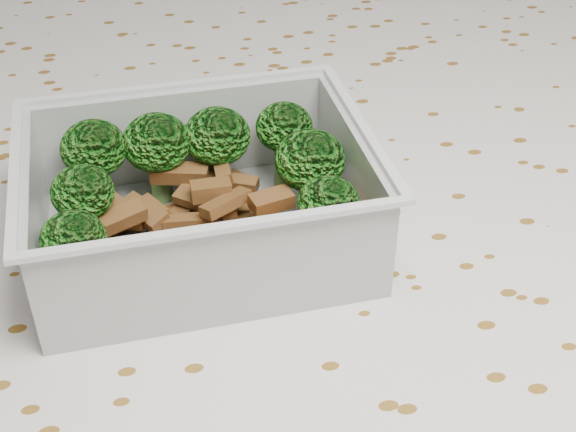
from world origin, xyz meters
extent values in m
cube|color=brown|center=(0.00, 0.00, 0.73)|extent=(1.40, 0.90, 0.04)
cube|color=silver|center=(0.00, 0.00, 0.75)|extent=(1.46, 0.96, 0.01)
cube|color=silver|center=(0.00, 0.48, 0.66)|extent=(1.46, 0.01, 0.18)
cube|color=silver|center=(-0.06, 0.02, 0.76)|extent=(0.19, 0.15, 0.00)
cube|color=silver|center=(-0.06, 0.08, 0.79)|extent=(0.18, 0.01, 0.06)
cube|color=silver|center=(-0.06, -0.05, 0.79)|extent=(0.18, 0.01, 0.06)
cube|color=silver|center=(0.03, 0.02, 0.79)|extent=(0.01, 0.13, 0.06)
cube|color=silver|center=(-0.15, 0.01, 0.79)|extent=(0.01, 0.13, 0.06)
cube|color=silver|center=(-0.06, 0.09, 0.82)|extent=(0.19, 0.01, 0.00)
cube|color=silver|center=(-0.05, -0.06, 0.82)|extent=(0.19, 0.01, 0.00)
cube|color=silver|center=(0.04, 0.02, 0.82)|extent=(0.01, 0.14, 0.00)
cube|color=silver|center=(-0.15, 0.01, 0.82)|extent=(0.01, 0.14, 0.00)
cylinder|color=#608C3F|center=(-0.11, 0.06, 0.77)|extent=(0.01, 0.01, 0.03)
ellipsoid|color=#428E26|center=(-0.11, 0.06, 0.80)|extent=(0.04, 0.04, 0.03)
cylinder|color=#608C3F|center=(-0.08, 0.06, 0.77)|extent=(0.01, 0.01, 0.03)
ellipsoid|color=#428E26|center=(-0.08, 0.06, 0.80)|extent=(0.04, 0.04, 0.03)
cylinder|color=#608C3F|center=(-0.04, 0.06, 0.77)|extent=(0.01, 0.01, 0.03)
ellipsoid|color=#428E26|center=(-0.04, 0.06, 0.80)|extent=(0.04, 0.04, 0.03)
cylinder|color=#608C3F|center=(0.00, 0.06, 0.78)|extent=(0.01, 0.01, 0.03)
ellipsoid|color=#428E26|center=(0.00, 0.06, 0.80)|extent=(0.04, 0.04, 0.03)
cylinder|color=#608C3F|center=(-0.12, 0.01, 0.78)|extent=(0.01, 0.01, 0.03)
ellipsoid|color=#428E26|center=(-0.12, 0.01, 0.80)|extent=(0.03, 0.03, 0.03)
cylinder|color=#608C3F|center=(0.01, 0.02, 0.77)|extent=(0.01, 0.01, 0.03)
ellipsoid|color=#428E26|center=(0.01, 0.02, 0.80)|extent=(0.04, 0.04, 0.03)
cylinder|color=#608C3F|center=(-0.12, -0.03, 0.78)|extent=(0.01, 0.01, 0.03)
ellipsoid|color=#428E26|center=(-0.12, -0.03, 0.80)|extent=(0.03, 0.03, 0.03)
cylinder|color=#608C3F|center=(0.01, -0.02, 0.78)|extent=(0.01, 0.01, 0.03)
ellipsoid|color=#428E26|center=(0.01, -0.02, 0.80)|extent=(0.03, 0.03, 0.03)
cube|color=brown|center=(-0.04, 0.04, 0.78)|extent=(0.03, 0.02, 0.01)
cube|color=brown|center=(-0.07, 0.05, 0.79)|extent=(0.04, 0.02, 0.01)
cube|color=brown|center=(-0.06, 0.04, 0.77)|extent=(0.02, 0.03, 0.01)
cube|color=brown|center=(-0.08, 0.01, 0.77)|extent=(0.01, 0.03, 0.01)
cube|color=brown|center=(-0.02, 0.01, 0.79)|extent=(0.03, 0.02, 0.01)
cube|color=brown|center=(-0.03, 0.04, 0.77)|extent=(0.02, 0.02, 0.01)
cube|color=brown|center=(-0.06, 0.03, 0.78)|extent=(0.03, 0.03, 0.01)
cube|color=brown|center=(-0.06, 0.01, 0.77)|extent=(0.03, 0.02, 0.01)
cube|color=brown|center=(-0.09, 0.01, 0.77)|extent=(0.03, 0.02, 0.01)
cube|color=brown|center=(-0.06, 0.04, 0.77)|extent=(0.04, 0.02, 0.01)
cube|color=brown|center=(-0.11, 0.02, 0.79)|extent=(0.02, 0.03, 0.01)
cube|color=brown|center=(-0.04, 0.06, 0.77)|extent=(0.03, 0.03, 0.01)
cube|color=brown|center=(-0.04, 0.04, 0.79)|extent=(0.01, 0.02, 0.01)
cube|color=brown|center=(-0.05, 0.02, 0.79)|extent=(0.02, 0.01, 0.01)
cube|color=brown|center=(-0.03, 0.01, 0.77)|extent=(0.02, 0.03, 0.01)
cube|color=brown|center=(-0.04, 0.02, 0.78)|extent=(0.02, 0.03, 0.01)
cube|color=brown|center=(-0.10, 0.01, 0.79)|extent=(0.03, 0.02, 0.01)
cube|color=brown|center=(-0.04, 0.01, 0.79)|extent=(0.03, 0.03, 0.01)
cube|color=brown|center=(-0.11, 0.03, 0.77)|extent=(0.03, 0.02, 0.01)
cube|color=brown|center=(-0.06, 0.01, 0.78)|extent=(0.03, 0.01, 0.01)
cube|color=brown|center=(-0.04, 0.03, 0.77)|extent=(0.02, 0.01, 0.01)
cube|color=brown|center=(-0.09, 0.02, 0.78)|extent=(0.03, 0.03, 0.01)
cube|color=brown|center=(-0.10, 0.02, 0.78)|extent=(0.03, 0.02, 0.01)
cube|color=brown|center=(-0.09, 0.03, 0.78)|extent=(0.02, 0.03, 0.01)
cylinder|color=#CF6725|center=(-0.05, -0.02, 0.78)|extent=(0.14, 0.05, 0.03)
sphere|color=#CF6725|center=(0.02, -0.01, 0.78)|extent=(0.03, 0.03, 0.03)
sphere|color=#CF6725|center=(-0.12, -0.03, 0.78)|extent=(0.03, 0.03, 0.03)
camera|label=1|loc=(-0.08, -0.35, 1.05)|focal=50.00mm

